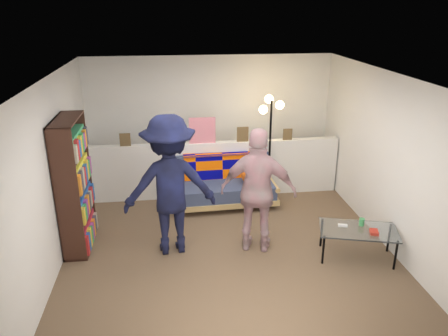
# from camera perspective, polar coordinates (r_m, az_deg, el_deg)

# --- Properties ---
(ground) EXTENTS (5.00, 5.00, 0.00)m
(ground) POSITION_cam_1_polar(r_m,az_deg,el_deg) (6.34, 0.46, -10.20)
(ground) COLOR brown
(ground) RESTS_ON ground
(room_shell) EXTENTS (4.60, 5.05, 2.45)m
(room_shell) POSITION_cam_1_polar(r_m,az_deg,el_deg) (6.11, -0.08, 5.69)
(room_shell) COLOR silver
(room_shell) RESTS_ON ground
(half_wall_ledge) EXTENTS (4.45, 0.15, 1.00)m
(half_wall_ledge) POSITION_cam_1_polar(r_m,az_deg,el_deg) (7.73, -1.30, -0.16)
(half_wall_ledge) COLOR silver
(half_wall_ledge) RESTS_ON ground
(ledge_decor) EXTENTS (2.97, 0.02, 0.45)m
(ledge_decor) POSITION_cam_1_polar(r_m,az_deg,el_deg) (7.48, -3.06, 4.56)
(ledge_decor) COLOR brown
(ledge_decor) RESTS_ON half_wall_ledge
(futon_sofa) EXTENTS (1.77, 0.91, 0.75)m
(futon_sofa) POSITION_cam_1_polar(r_m,az_deg,el_deg) (7.46, 0.14, -2.20)
(futon_sofa) COLOR tan
(futon_sofa) RESTS_ON ground
(bookshelf) EXTENTS (0.31, 0.93, 1.86)m
(bookshelf) POSITION_cam_1_polar(r_m,az_deg,el_deg) (6.34, -18.94, -2.61)
(bookshelf) COLOR black
(bookshelf) RESTS_ON ground
(coffee_table) EXTENTS (1.13, 0.82, 0.53)m
(coffee_table) POSITION_cam_1_polar(r_m,az_deg,el_deg) (6.17, 17.21, -7.90)
(coffee_table) COLOR black
(coffee_table) RESTS_ON ground
(floor_lamp) EXTENTS (0.42, 0.35, 1.81)m
(floor_lamp) POSITION_cam_1_polar(r_m,az_deg,el_deg) (7.51, 6.05, 5.40)
(floor_lamp) COLOR black
(floor_lamp) RESTS_ON ground
(person_left) EXTENTS (1.32, 0.84, 1.94)m
(person_left) POSITION_cam_1_polar(r_m,az_deg,el_deg) (5.89, -7.10, -2.28)
(person_left) COLOR black
(person_left) RESTS_ON ground
(person_right) EXTENTS (1.11, 0.71, 1.76)m
(person_right) POSITION_cam_1_polar(r_m,az_deg,el_deg) (5.91, 4.51, -3.06)
(person_right) COLOR pink
(person_right) RESTS_ON ground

